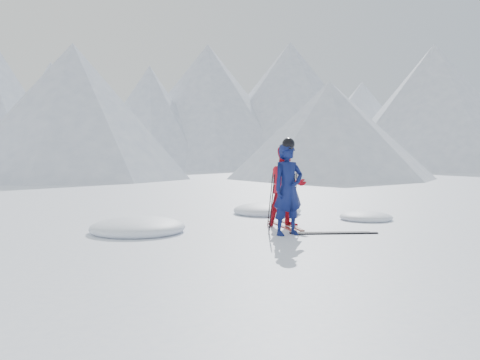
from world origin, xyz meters
name	(u,v)px	position (x,y,z in m)	size (l,w,h in m)	color
ground	(328,229)	(0.00, 0.00, 0.00)	(160.00, 160.00, 0.00)	white
mountain_range	(181,98)	(5.71, 35.31, 6.72)	(106.15, 62.94, 15.53)	#B2BCD1
skier_blue	(288,189)	(-1.21, -0.44, 0.94)	(0.69, 0.45, 1.89)	#0C164D
skier_red	(287,186)	(-0.68, 0.68, 0.93)	(0.90, 0.70, 1.86)	#B50E1D
pole_blue_left	(272,204)	(-1.51, -0.29, 0.63)	(0.02, 0.02, 1.26)	black
pole_blue_right	(293,203)	(-0.96, -0.19, 0.63)	(0.02, 0.02, 1.26)	black
pole_red_left	(270,199)	(-0.98, 0.93, 0.62)	(0.02, 0.02, 1.24)	black
pole_red_right	(295,199)	(-0.38, 0.83, 0.62)	(0.02, 0.02, 1.24)	black
ski_worn_left	(282,226)	(-0.80, 0.68, 0.01)	(0.09, 1.70, 0.03)	black
ski_worn_right	(291,225)	(-0.56, 0.68, 0.01)	(0.09, 1.70, 0.03)	black
ski_loose_a	(330,233)	(-0.29, -0.56, 0.01)	(0.09, 1.70, 0.03)	black
ski_loose_b	(338,233)	(-0.19, -0.71, 0.01)	(0.09, 1.70, 0.03)	black
snow_lumps	(227,222)	(-1.74, 1.83, 0.00)	(7.42, 4.02, 0.45)	white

